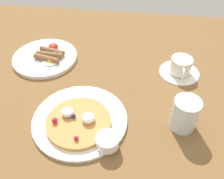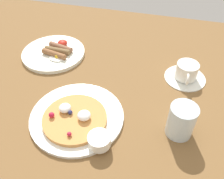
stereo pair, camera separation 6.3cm
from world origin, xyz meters
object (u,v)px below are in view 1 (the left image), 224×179
(syrup_ramekin, at_px, (107,141))
(coffee_cup, at_px, (181,65))
(coffee_saucer, at_px, (179,72))
(pancake_plate, at_px, (80,120))
(water_glass, at_px, (185,114))
(breakfast_plate, at_px, (45,58))

(syrup_ramekin, relative_size, coffee_cup, 0.59)
(syrup_ramekin, distance_m, coffee_saucer, 0.39)
(pancake_plate, relative_size, coffee_cup, 2.66)
(syrup_ramekin, height_order, coffee_cup, coffee_cup)
(syrup_ramekin, bearing_deg, pancake_plate, 140.09)
(water_glass, bearing_deg, coffee_cup, 87.75)
(coffee_cup, distance_m, water_glass, 0.23)
(pancake_plate, bearing_deg, water_glass, 4.42)
(coffee_cup, height_order, water_glass, water_glass)
(pancake_plate, relative_size, breakfast_plate, 1.15)
(pancake_plate, bearing_deg, coffee_cup, 40.69)
(breakfast_plate, xyz_separation_m, coffee_cup, (0.49, -0.02, 0.03))
(coffee_cup, bearing_deg, syrup_ramekin, -121.86)
(breakfast_plate, bearing_deg, water_glass, -27.31)
(coffee_saucer, bearing_deg, coffee_cup, -86.74)
(coffee_cup, bearing_deg, breakfast_plate, 178.02)
(pancake_plate, height_order, water_glass, water_glass)
(pancake_plate, distance_m, breakfast_plate, 0.33)
(syrup_ramekin, relative_size, water_glass, 0.62)
(coffee_cup, bearing_deg, water_glass, -92.25)
(breakfast_plate, distance_m, coffee_cup, 0.49)
(syrup_ramekin, height_order, coffee_saucer, syrup_ramekin)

